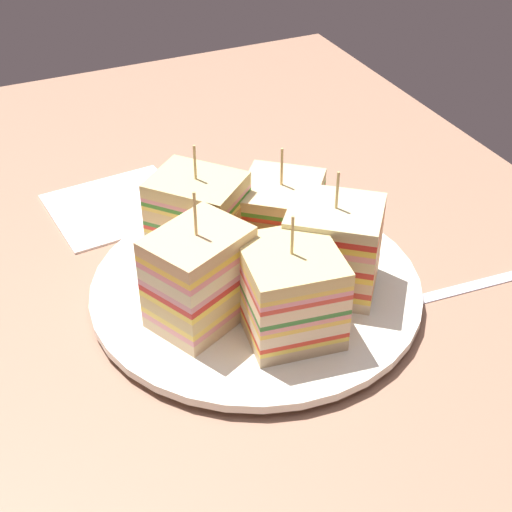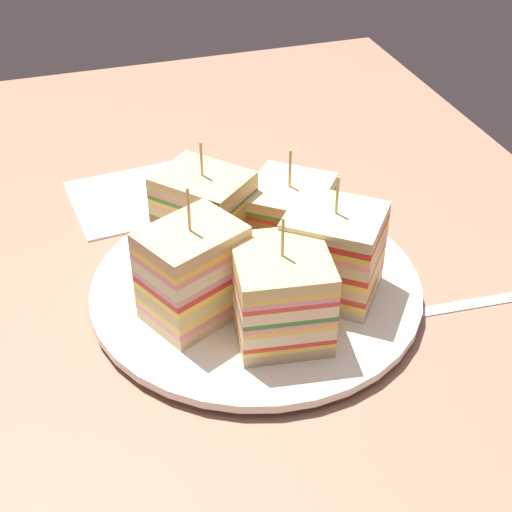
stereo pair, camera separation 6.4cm
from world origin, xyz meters
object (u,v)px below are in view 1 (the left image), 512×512
sandwich_wedge_4 (199,278)px  sandwich_wedge_0 (295,290)px  plate (256,288)px  napkin (117,205)px  sandwich_wedge_2 (281,215)px  sandwich_wedge_3 (199,219)px  chip_pile (246,274)px  sandwich_wedge_1 (332,248)px  spoon (512,273)px

sandwich_wedge_4 → sandwich_wedge_0: bearing=-57.9°
plate → napkin: size_ratio=2.19×
sandwich_wedge_2 → napkin: bearing=-102.9°
sandwich_wedge_3 → chip_pile: (-5.77, -2.13, -2.85)cm
sandwich_wedge_4 → napkin: (21.97, 1.09, -5.43)cm
napkin → sandwich_wedge_0: bearing=-163.6°
sandwich_wedge_1 → spoon: size_ratio=0.80×
plate → sandwich_wedge_1: (-2.94, -5.89, 4.61)cm
sandwich_wedge_3 → napkin: size_ratio=0.87×
plate → sandwich_wedge_1: bearing=-116.5°
plate → sandwich_wedge_0: size_ratio=2.66×
sandwich_wedge_0 → spoon: 22.95cm
spoon → chip_pile: bearing=166.5°
napkin → sandwich_wedge_3: bearing=-163.2°
sandwich_wedge_4 → chip_pile: size_ratio=1.75×
sandwich_wedge_2 → spoon: size_ratio=0.72×
spoon → sandwich_wedge_0: bearing=-178.3°
sandwich_wedge_0 → sandwich_wedge_3: bearing=24.0°
sandwich_wedge_2 → spoon: (-12.07, -18.24, -4.29)cm
plate → chip_pile: chip_pile is taller
sandwich_wedge_1 → sandwich_wedge_4: sandwich_wedge_4 is taller
sandwich_wedge_3 → napkin: sandwich_wedge_3 is taller
sandwich_wedge_4 → chip_pile: bearing=-0.7°
chip_pile → sandwich_wedge_4: bearing=114.7°
chip_pile → spoon: 25.07cm
sandwich_wedge_0 → spoon: bearing=-84.1°
sandwich_wedge_0 → plate: bearing=12.3°
sandwich_wedge_2 → spoon: bearing=95.1°
sandwich_wedge_0 → sandwich_wedge_4: sandwich_wedge_4 is taller
sandwich_wedge_2 → napkin: (14.97, 11.87, -4.42)cm
sandwich_wedge_2 → spoon: sandwich_wedge_2 is taller
sandwich_wedge_3 → sandwich_wedge_1: bearing=4.3°
sandwich_wedge_1 → sandwich_wedge_3: sandwich_wedge_3 is taller
sandwich_wedge_2 → sandwich_wedge_4: size_ratio=0.85×
sandwich_wedge_1 → sandwich_wedge_3: bearing=-6.1°
chip_pile → napkin: (19.56, 6.31, -2.51)cm
sandwich_wedge_1 → napkin: size_ratio=0.86×
plate → sandwich_wedge_1: sandwich_wedge_1 is taller
napkin → sandwich_wedge_4: bearing=-177.2°
plate → spoon: (-7.43, -22.89, -0.49)cm
plate → sandwich_wedge_2: 7.59cm
chip_pile → sandwich_wedge_0: bearing=-168.1°
sandwich_wedge_1 → chip_pile: bearing=14.6°
sandwich_wedge_0 → napkin: sandwich_wedge_0 is taller
chip_pile → plate: bearing=-93.5°
spoon → napkin: (27.04, 30.11, -0.13)cm
spoon → sandwich_wedge_3: bearing=156.8°
plate → sandwich_wedge_0: (-6.56, -0.47, 4.38)cm
sandwich_wedge_0 → chip_pile: sandwich_wedge_0 is taller
plate → sandwich_wedge_3: 8.11cm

